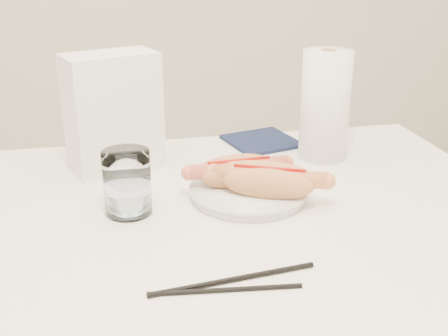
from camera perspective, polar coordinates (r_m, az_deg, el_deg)
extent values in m
cube|color=white|center=(0.97, -3.46, -5.83)|extent=(1.20, 0.80, 0.04)
cylinder|color=silver|center=(1.59, 14.79, -10.10)|extent=(0.04, 0.04, 0.71)
cylinder|color=silver|center=(1.02, 2.52, -2.57)|extent=(0.22, 0.22, 0.02)
ellipsoid|color=#C7824F|center=(1.01, 1.78, -0.64)|extent=(0.15, 0.05, 0.05)
ellipsoid|color=#C7824F|center=(1.04, 1.21, 0.06)|extent=(0.15, 0.05, 0.05)
ellipsoid|color=#C7824F|center=(1.03, 1.49, -0.89)|extent=(0.14, 0.07, 0.03)
cylinder|color=#DE654E|center=(1.03, 1.50, 0.05)|extent=(0.19, 0.04, 0.03)
cylinder|color=#990A05|center=(1.02, 1.50, 0.67)|extent=(0.12, 0.02, 0.01)
ellipsoid|color=tan|center=(0.97, 4.47, -1.63)|extent=(0.16, 0.10, 0.05)
ellipsoid|color=tan|center=(1.01, 4.77, -0.81)|extent=(0.16, 0.10, 0.05)
ellipsoid|color=tan|center=(0.99, 4.60, -1.88)|extent=(0.16, 0.12, 0.03)
cylinder|color=#DC7E4D|center=(0.99, 4.63, -0.84)|extent=(0.20, 0.11, 0.03)
cylinder|color=#990A05|center=(0.98, 4.66, -0.16)|extent=(0.12, 0.06, 0.01)
cylinder|color=white|center=(0.96, -9.81, -1.47)|extent=(0.08, 0.08, 0.11)
cylinder|color=black|center=(0.78, 0.97, -11.25)|extent=(0.24, 0.04, 0.01)
cylinder|color=black|center=(0.76, 0.12, -12.28)|extent=(0.21, 0.03, 0.01)
cube|color=white|center=(1.14, -11.18, 5.55)|extent=(0.20, 0.15, 0.24)
cube|color=#121A38|center=(1.30, 3.83, 2.75)|extent=(0.18, 0.18, 0.01)
cylinder|color=white|center=(1.20, 10.24, 6.29)|extent=(0.13, 0.13, 0.23)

